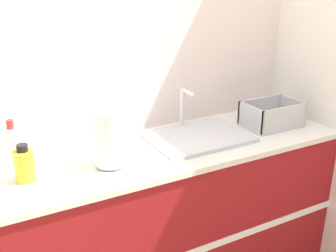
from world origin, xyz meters
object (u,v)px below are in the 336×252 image
at_px(sink, 198,135).
at_px(bottle_white_spray, 13,146).
at_px(dish_rack, 272,117).
at_px(bottle_yellow, 25,165).
at_px(paper_towel_roll, 110,139).

xyz_separation_m(sink, bottle_white_spray, (-0.90, 0.11, 0.08)).
relative_size(sink, bottle_white_spray, 2.30).
relative_size(dish_rack, bottle_white_spray, 1.43).
relative_size(sink, bottle_yellow, 3.12).
bearing_deg(paper_towel_roll, bottle_yellow, 174.01).
bearing_deg(sink, bottle_white_spray, 173.17).
bearing_deg(paper_towel_roll, bottle_white_spray, 152.66).
bearing_deg(bottle_white_spray, sink, -6.83).
relative_size(sink, paper_towel_roll, 1.96).
bearing_deg(dish_rack, bottle_white_spray, 173.71).
height_order(sink, bottle_white_spray, sink).
xyz_separation_m(paper_towel_roll, bottle_white_spray, (-0.38, 0.20, -0.03)).
bearing_deg(dish_rack, paper_towel_roll, -177.34).
bearing_deg(bottle_yellow, paper_towel_roll, -5.99).
xyz_separation_m(sink, dish_rack, (0.47, -0.04, 0.04)).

